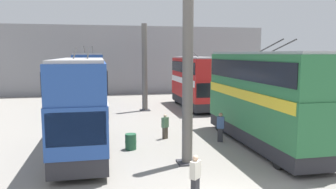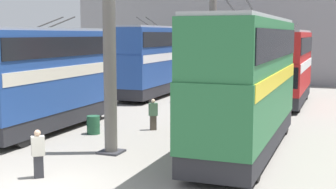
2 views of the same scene
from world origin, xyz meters
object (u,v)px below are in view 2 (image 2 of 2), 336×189
(bus_right_mid, at_px, (44,73))
(person_aisle_foreground, at_px, (38,153))
(bus_left_far, at_px, (287,63))
(bus_left_near, at_px, (247,77))
(person_by_left_row, at_px, (206,120))
(bus_right_far, at_px, (155,56))
(person_aisle_midway, at_px, (153,114))
(oil_drum, at_px, (93,125))

(bus_right_mid, bearing_deg, person_aisle_foreground, -146.35)
(bus_left_far, bearing_deg, bus_left_near, 180.00)
(person_by_left_row, bearing_deg, bus_right_far, 58.01)
(bus_left_near, xyz_separation_m, person_aisle_foreground, (-5.88, 5.67, -2.19))
(bus_right_mid, distance_m, person_by_left_row, 8.19)
(bus_left_near, bearing_deg, person_aisle_midway, 63.07)
(bus_right_mid, relative_size, person_by_left_row, 5.19)
(bus_left_far, bearing_deg, oil_drum, 150.14)
(person_aisle_midway, xyz_separation_m, oil_drum, (-1.85, 2.30, -0.38))
(bus_left_far, bearing_deg, bus_right_far, 84.67)
(person_aisle_midway, distance_m, oil_drum, 2.98)
(bus_left_far, bearing_deg, person_by_left_row, 170.84)
(person_aisle_midway, relative_size, oil_drum, 1.79)
(bus_left_far, distance_m, bus_right_far, 9.97)
(bus_left_near, relative_size, bus_left_far, 1.18)
(bus_right_mid, distance_m, person_aisle_midway, 5.63)
(bus_left_far, height_order, bus_right_far, bus_right_far)
(person_aisle_midway, bearing_deg, bus_right_mid, 79.27)
(bus_right_far, height_order, oil_drum, bus_right_far)
(bus_right_far, distance_m, person_by_left_row, 15.65)
(person_by_left_row, bearing_deg, oil_drum, 122.46)
(bus_left_far, relative_size, oil_drum, 10.44)
(bus_left_near, distance_m, person_by_left_row, 3.15)
(bus_left_near, distance_m, oil_drum, 7.88)
(person_aisle_foreground, bearing_deg, oil_drum, -27.76)
(bus_right_mid, relative_size, person_aisle_foreground, 5.67)
(person_aisle_foreground, relative_size, oil_drum, 1.86)
(person_by_left_row, bearing_deg, bus_left_near, -94.46)
(bus_right_far, height_order, person_aisle_midway, bus_right_far)
(bus_left_near, xyz_separation_m, person_aisle_midway, (2.59, 5.10, -2.22))
(oil_drum, bearing_deg, person_aisle_foreground, -165.31)
(person_by_left_row, distance_m, oil_drum, 5.45)
(bus_left_far, relative_size, bus_right_far, 0.87)
(bus_left_far, xyz_separation_m, bus_right_far, (0.93, 9.93, 0.21))
(bus_right_far, bearing_deg, bus_left_near, -145.73)
(person_by_left_row, xyz_separation_m, oil_drum, (-0.49, 5.41, -0.50))
(person_aisle_foreground, xyz_separation_m, oil_drum, (6.63, 1.74, -0.41))
(bus_right_far, xyz_separation_m, oil_drum, (-13.82, -2.52, -2.58))
(person_aisle_foreground, bearing_deg, bus_left_near, -86.38)
(bus_right_mid, height_order, person_aisle_midway, bus_right_mid)
(bus_left_far, relative_size, person_by_left_row, 5.14)
(bus_left_far, xyz_separation_m, bus_right_mid, (-13.12, 9.93, 0.05))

